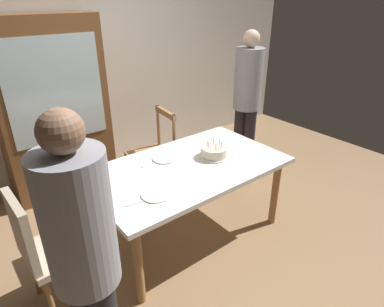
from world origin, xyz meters
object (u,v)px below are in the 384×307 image
(plate_near_celebrant, at_px, (156,195))
(china_cabinet, at_px, (53,109))
(chair_spindle_back, at_px, (153,155))
(plate_far_side, at_px, (165,158))
(person_celebrant, at_px, (84,256))
(chair_upholstered, at_px, (45,246))
(birthday_cake, at_px, (214,152))
(person_guest, at_px, (247,96))
(dining_table, at_px, (188,173))

(plate_near_celebrant, distance_m, china_cabinet, 1.80)
(chair_spindle_back, bearing_deg, china_cabinet, 135.50)
(plate_far_side, height_order, person_celebrant, person_celebrant)
(chair_spindle_back, bearing_deg, chair_upholstered, -149.14)
(person_celebrant, bearing_deg, plate_far_side, 41.27)
(birthday_cake, xyz_separation_m, chair_spindle_back, (-0.14, 0.83, -0.31))
(plate_near_celebrant, distance_m, chair_upholstered, 0.82)
(plate_near_celebrant, xyz_separation_m, chair_spindle_back, (0.62, 1.04, -0.27))
(person_celebrant, xyz_separation_m, person_guest, (2.51, 1.30, 0.02))
(chair_upholstered, distance_m, person_celebrant, 0.85)
(birthday_cake, height_order, person_guest, person_guest)
(person_guest, bearing_deg, plate_far_side, -167.10)
(plate_near_celebrant, height_order, chair_upholstered, chair_upholstered)
(birthday_cake, bearing_deg, person_guest, 28.81)
(dining_table, xyz_separation_m, chair_spindle_back, (0.15, 0.82, -0.19))
(chair_upholstered, relative_size, person_celebrant, 0.56)
(chair_spindle_back, height_order, person_guest, person_guest)
(dining_table, bearing_deg, birthday_cake, -3.15)
(plate_far_side, height_order, chair_spindle_back, chair_spindle_back)
(birthday_cake, relative_size, plate_far_side, 1.27)
(dining_table, xyz_separation_m, china_cabinet, (-0.60, 1.56, 0.31))
(chair_spindle_back, xyz_separation_m, person_celebrant, (-1.35, -1.57, 0.51))
(chair_upholstered, height_order, person_celebrant, person_celebrant)
(chair_upholstered, height_order, china_cabinet, china_cabinet)
(chair_upholstered, bearing_deg, plate_far_side, 11.86)
(person_guest, relative_size, china_cabinet, 0.90)
(birthday_cake, relative_size, china_cabinet, 0.15)
(person_celebrant, bearing_deg, plate_near_celebrant, 35.93)
(plate_near_celebrant, relative_size, person_celebrant, 0.13)
(dining_table, height_order, plate_far_side, plate_far_side)
(plate_far_side, xyz_separation_m, chair_spindle_back, (0.24, 0.59, -0.27))
(dining_table, relative_size, plate_near_celebrant, 7.76)
(plate_far_side, bearing_deg, plate_near_celebrant, -130.55)
(chair_spindle_back, bearing_deg, plate_near_celebrant, -120.93)
(birthday_cake, distance_m, chair_upholstered, 1.55)
(chair_spindle_back, xyz_separation_m, chair_upholstered, (-1.40, -0.83, 0.07))
(person_guest, bearing_deg, chair_upholstered, -167.57)
(birthday_cake, height_order, person_celebrant, person_celebrant)
(person_guest, height_order, china_cabinet, china_cabinet)
(chair_upholstered, xyz_separation_m, person_guest, (2.55, 0.56, 0.45))
(chair_upholstered, bearing_deg, plate_near_celebrant, -14.89)
(chair_upholstered, xyz_separation_m, china_cabinet, (0.64, 1.58, 0.42))
(plate_far_side, xyz_separation_m, china_cabinet, (-0.52, 1.33, 0.22))
(dining_table, relative_size, china_cabinet, 0.90)
(dining_table, height_order, china_cabinet, china_cabinet)
(birthday_cake, height_order, plate_near_celebrant, birthday_cake)
(china_cabinet, bearing_deg, dining_table, -68.88)
(chair_spindle_back, height_order, china_cabinet, china_cabinet)
(birthday_cake, bearing_deg, dining_table, 176.85)
(dining_table, distance_m, plate_far_side, 0.25)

